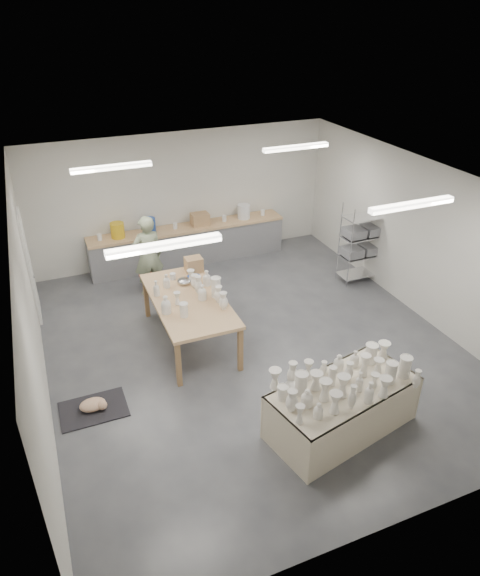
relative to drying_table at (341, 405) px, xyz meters
name	(u,v)px	position (x,y,z in m)	size (l,w,h in m)	color
room	(244,241)	(-0.48, 2.46, 1.62)	(8.00, 8.02, 3.00)	#424449
back_counter	(188,243)	(-0.38, 6.05, 0.05)	(4.60, 0.60, 1.24)	tan
wire_shelf	(362,242)	(2.83, 3.77, 0.48)	(0.88, 0.48, 1.80)	silver
drying_table	(341,405)	(0.00, 0.00, 0.00)	(2.32, 1.48, 1.13)	olive
work_table	(191,295)	(-1.27, 3.00, 0.47)	(1.22, 2.41, 1.27)	tan
rug	(93,409)	(-3.27, 1.75, -0.43)	(1.00, 0.70, 0.02)	black
cat	(94,405)	(-3.25, 1.74, -0.33)	(0.45, 0.37, 0.17)	white
potter	(148,256)	(-1.58, 4.93, 0.44)	(0.64, 0.42, 1.75)	gray
red_stool	(147,275)	(-1.58, 5.20, -0.13)	(0.40, 0.40, 0.34)	#B32D19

